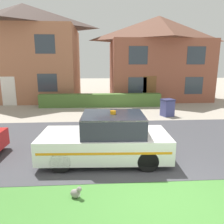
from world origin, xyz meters
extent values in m
plane|color=#A89E8E|center=(0.00, 0.00, 0.00)|extent=(80.00, 80.00, 0.00)
cube|color=#424247|center=(0.00, 3.70, 0.01)|extent=(28.00, 6.14, 0.01)
cube|color=#478438|center=(0.00, -0.30, 0.00)|extent=(28.00, 1.85, 0.01)
cube|color=#4C7233|center=(-1.30, 10.88, 0.46)|extent=(8.57, 0.68, 0.91)
cylinder|color=black|center=(-2.51, 2.91, 0.32)|extent=(0.62, 0.23, 0.62)
cylinder|color=black|center=(-2.58, 1.33, 0.32)|extent=(0.62, 0.23, 0.62)
cylinder|color=black|center=(-0.03, 2.80, 0.32)|extent=(0.62, 0.23, 0.62)
cylinder|color=black|center=(-0.10, 1.23, 0.32)|extent=(0.62, 0.23, 0.62)
cube|color=white|center=(-1.30, 2.07, 0.54)|extent=(4.07, 1.94, 0.72)
cube|color=#232833|center=(-1.03, 2.05, 1.21)|extent=(1.96, 1.68, 0.62)
cube|color=white|center=(-1.03, 2.05, 1.50)|extent=(1.96, 1.68, 0.04)
cube|color=orange|center=(-1.27, 2.96, 0.60)|extent=(3.80, 0.17, 0.07)
cube|color=orange|center=(-1.34, 1.18, 0.60)|extent=(3.80, 0.17, 0.07)
cylinder|color=orange|center=(-1.03, 2.05, 1.57)|extent=(0.18, 0.18, 0.11)
ellipsoid|color=gray|center=(-2.05, 0.09, 0.10)|extent=(0.29, 0.25, 0.21)
ellipsoid|color=white|center=(-1.96, 0.05, 0.09)|extent=(0.10, 0.11, 0.12)
sphere|color=gray|center=(-1.95, 0.05, 0.23)|extent=(0.12, 0.12, 0.12)
cone|color=gray|center=(-1.97, 0.02, 0.29)|extent=(0.05, 0.05, 0.05)
cone|color=gray|center=(-1.94, 0.08, 0.29)|extent=(0.05, 0.05, 0.05)
cylinder|color=gray|center=(-2.09, 0.21, 0.02)|extent=(0.20, 0.11, 0.04)
cube|color=#A86B4C|center=(-7.45, 14.90, 2.93)|extent=(8.38, 6.30, 5.86)
pyramid|color=#473833|center=(-7.45, 14.90, 6.80)|extent=(8.80, 6.61, 1.87)
cube|color=white|center=(-7.96, 11.74, 1.05)|extent=(1.00, 0.02, 2.10)
cube|color=#333D47|center=(-5.15, 11.74, 1.64)|extent=(1.40, 0.02, 1.30)
cube|color=#333D47|center=(-5.15, 11.74, 4.34)|extent=(1.40, 0.02, 1.30)
cube|color=#93513D|center=(3.67, 14.54, 2.43)|extent=(7.92, 5.46, 4.86)
pyramid|color=brown|center=(3.67, 14.54, 5.86)|extent=(8.32, 5.73, 2.00)
cube|color=brown|center=(2.43, 11.80, 1.05)|extent=(1.00, 0.02, 2.10)
cube|color=#333D47|center=(1.49, 11.80, 1.36)|extent=(1.40, 0.02, 1.30)
cube|color=#333D47|center=(5.85, 11.80, 1.36)|extent=(1.40, 0.02, 1.30)
cube|color=#333D47|center=(1.49, 11.80, 3.59)|extent=(1.40, 0.02, 1.30)
cube|color=#333D47|center=(5.85, 11.80, 3.59)|extent=(1.40, 0.02, 1.30)
cube|color=#474C8C|center=(2.57, 7.81, 0.45)|extent=(0.79, 0.74, 0.90)
cube|color=navy|center=(2.57, 7.81, 0.95)|extent=(0.82, 0.78, 0.10)
camera|label=1|loc=(-1.49, -4.47, 3.06)|focal=35.00mm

